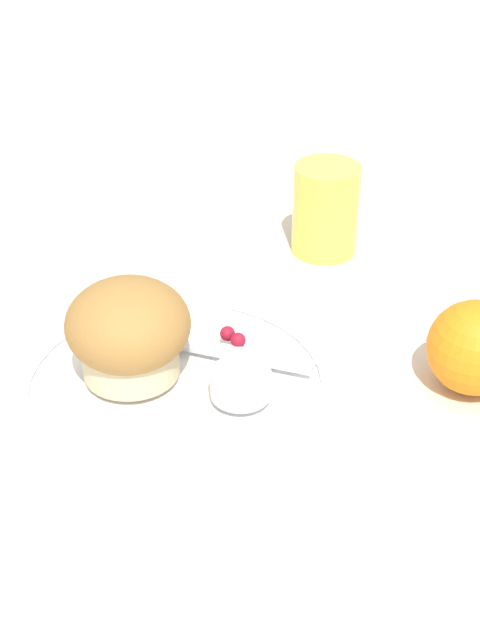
# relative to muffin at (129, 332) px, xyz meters

# --- Properties ---
(ground_plane) EXTENTS (3.00, 3.00, 0.00)m
(ground_plane) POSITION_rel_muffin_xyz_m (0.02, 0.04, -0.06)
(ground_plane) COLOR beige
(plate) EXTENTS (0.23, 0.23, 0.02)m
(plate) POSITION_rel_muffin_xyz_m (0.03, 0.02, -0.05)
(plate) COLOR white
(plate) RESTS_ON ground_plane
(muffin) EXTENTS (0.09, 0.09, 0.07)m
(muffin) POSITION_rel_muffin_xyz_m (0.00, 0.00, 0.00)
(muffin) COLOR beige
(muffin) RESTS_ON plate
(cream_ramekin) EXTENTS (0.04, 0.04, 0.02)m
(cream_ramekin) POSITION_rel_muffin_xyz_m (0.08, 0.04, -0.03)
(cream_ramekin) COLOR silver
(cream_ramekin) RESTS_ON plate
(berry_pair) EXTENTS (0.02, 0.01, 0.01)m
(berry_pair) POSITION_rel_muffin_xyz_m (0.02, 0.08, -0.03)
(berry_pair) COLOR maroon
(berry_pair) RESTS_ON plate
(butter_knife) EXTENTS (0.14, 0.09, 0.00)m
(butter_knife) POSITION_rel_muffin_xyz_m (0.02, 0.06, -0.03)
(butter_knife) COLOR silver
(butter_knife) RESTS_ON plate
(orange_fruit) EXTENTS (0.07, 0.07, 0.07)m
(orange_fruit) POSITION_rel_muffin_xyz_m (0.17, 0.20, -0.02)
(orange_fruit) COLOR orange
(orange_fruit) RESTS_ON ground_plane
(juice_glass) EXTENTS (0.06, 0.06, 0.09)m
(juice_glass) POSITION_rel_muffin_xyz_m (-0.06, 0.27, -0.01)
(juice_glass) COLOR #EAD14C
(juice_glass) RESTS_ON ground_plane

